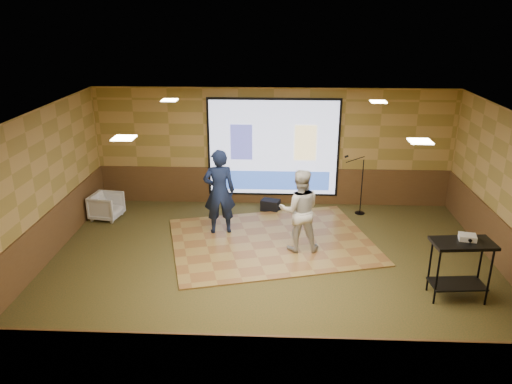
{
  "coord_description": "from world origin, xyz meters",
  "views": [
    {
      "loc": [
        0.11,
        -8.71,
        4.8
      ],
      "look_at": [
        -0.31,
        0.77,
        1.3
      ],
      "focal_mm": 35.0,
      "sensor_mm": 36.0,
      "label": 1
    }
  ],
  "objects_px": {
    "projector": "(468,237)",
    "projector_screen": "(273,149)",
    "av_table": "(461,258)",
    "mic_stand": "(359,195)",
    "banquet_chair": "(106,206)",
    "player_left": "(219,192)",
    "duffel_bag": "(270,205)",
    "dance_floor": "(272,241)",
    "player_right": "(300,210)"
  },
  "relations": [
    {
      "from": "player_left",
      "to": "duffel_bag",
      "type": "xyz_separation_m",
      "value": [
        1.11,
        1.4,
        -0.86
      ]
    },
    {
      "from": "player_left",
      "to": "projector",
      "type": "distance_m",
      "value": 5.14
    },
    {
      "from": "player_left",
      "to": "player_right",
      "type": "height_order",
      "value": "player_left"
    },
    {
      "from": "projector",
      "to": "mic_stand",
      "type": "height_order",
      "value": "mic_stand"
    },
    {
      "from": "player_right",
      "to": "player_left",
      "type": "bearing_deg",
      "value": -27.97
    },
    {
      "from": "mic_stand",
      "to": "duffel_bag",
      "type": "distance_m",
      "value": 2.2
    },
    {
      "from": "player_left",
      "to": "duffel_bag",
      "type": "bearing_deg",
      "value": -140.2
    },
    {
      "from": "dance_floor",
      "to": "banquet_chair",
      "type": "distance_m",
      "value": 4.18
    },
    {
      "from": "duffel_bag",
      "to": "projector_screen",
      "type": "bearing_deg",
      "value": 84.02
    },
    {
      "from": "projector",
      "to": "duffel_bag",
      "type": "bearing_deg",
      "value": 144.07
    },
    {
      "from": "av_table",
      "to": "mic_stand",
      "type": "height_order",
      "value": "mic_stand"
    },
    {
      "from": "av_table",
      "to": "banquet_chair",
      "type": "distance_m",
      "value": 7.98
    },
    {
      "from": "dance_floor",
      "to": "av_table",
      "type": "bearing_deg",
      "value": -32.62
    },
    {
      "from": "av_table",
      "to": "projector",
      "type": "height_order",
      "value": "projector"
    },
    {
      "from": "mic_stand",
      "to": "projector",
      "type": "bearing_deg",
      "value": -87.99
    },
    {
      "from": "banquet_chair",
      "to": "duffel_bag",
      "type": "bearing_deg",
      "value": -70.95
    },
    {
      "from": "projector_screen",
      "to": "av_table",
      "type": "bearing_deg",
      "value": -53.07
    },
    {
      "from": "av_table",
      "to": "duffel_bag",
      "type": "height_order",
      "value": "av_table"
    },
    {
      "from": "projector",
      "to": "banquet_chair",
      "type": "distance_m",
      "value": 8.05
    },
    {
      "from": "player_right",
      "to": "projector",
      "type": "xyz_separation_m",
      "value": [
        2.79,
        -1.63,
        0.23
      ]
    },
    {
      "from": "projector",
      "to": "duffel_bag",
      "type": "distance_m",
      "value": 5.22
    },
    {
      "from": "projector",
      "to": "projector_screen",
      "type": "bearing_deg",
      "value": 140.42
    },
    {
      "from": "projector",
      "to": "mic_stand",
      "type": "distance_m",
      "value": 3.97
    },
    {
      "from": "projector",
      "to": "dance_floor",
      "type": "bearing_deg",
      "value": 161.33
    },
    {
      "from": "banquet_chair",
      "to": "duffel_bag",
      "type": "xyz_separation_m",
      "value": [
        3.95,
        0.68,
        -0.17
      ]
    },
    {
      "from": "player_left",
      "to": "av_table",
      "type": "xyz_separation_m",
      "value": [
        4.45,
        -2.51,
        -0.21
      ]
    },
    {
      "from": "projector_screen",
      "to": "projector",
      "type": "height_order",
      "value": "projector_screen"
    },
    {
      "from": "av_table",
      "to": "mic_stand",
      "type": "distance_m",
      "value": 3.99
    },
    {
      "from": "projector_screen",
      "to": "dance_floor",
      "type": "xyz_separation_m",
      "value": [
        0.01,
        -2.28,
        -1.46
      ]
    },
    {
      "from": "player_right",
      "to": "banquet_chair",
      "type": "bearing_deg",
      "value": -21.72
    },
    {
      "from": "player_left",
      "to": "player_right",
      "type": "relative_size",
      "value": 1.1
    },
    {
      "from": "av_table",
      "to": "player_left",
      "type": "bearing_deg",
      "value": 150.59
    },
    {
      "from": "duffel_bag",
      "to": "mic_stand",
      "type": "bearing_deg",
      "value": -2.66
    },
    {
      "from": "mic_stand",
      "to": "banquet_chair",
      "type": "xyz_separation_m",
      "value": [
        -6.13,
        -0.58,
        -0.18
      ]
    },
    {
      "from": "dance_floor",
      "to": "projector",
      "type": "xyz_separation_m",
      "value": [
        3.36,
        -2.01,
        1.12
      ]
    },
    {
      "from": "projector_screen",
      "to": "player_right",
      "type": "height_order",
      "value": "projector_screen"
    },
    {
      "from": "player_right",
      "to": "av_table",
      "type": "bearing_deg",
      "value": 144.1
    },
    {
      "from": "dance_floor",
      "to": "banquet_chair",
      "type": "xyz_separation_m",
      "value": [
        -4.01,
        1.12,
        0.3
      ]
    },
    {
      "from": "projector_screen",
      "to": "dance_floor",
      "type": "relative_size",
      "value": 0.78
    },
    {
      "from": "projector",
      "to": "av_table",
      "type": "bearing_deg",
      "value": -124.2
    },
    {
      "from": "dance_floor",
      "to": "projector_screen",
      "type": "bearing_deg",
      "value": 90.28
    },
    {
      "from": "av_table",
      "to": "banquet_chair",
      "type": "relative_size",
      "value": 1.58
    },
    {
      "from": "player_right",
      "to": "mic_stand",
      "type": "height_order",
      "value": "player_right"
    },
    {
      "from": "player_left",
      "to": "duffel_bag",
      "type": "distance_m",
      "value": 1.98
    },
    {
      "from": "dance_floor",
      "to": "mic_stand",
      "type": "bearing_deg",
      "value": 38.94
    },
    {
      "from": "projector",
      "to": "duffel_bag",
      "type": "relative_size",
      "value": 0.63
    },
    {
      "from": "dance_floor",
      "to": "player_right",
      "type": "relative_size",
      "value": 2.42
    },
    {
      "from": "player_left",
      "to": "player_right",
      "type": "xyz_separation_m",
      "value": [
        1.74,
        -0.79,
        -0.09
      ]
    },
    {
      "from": "player_left",
      "to": "av_table",
      "type": "distance_m",
      "value": 5.11
    },
    {
      "from": "projector",
      "to": "mic_stand",
      "type": "relative_size",
      "value": 0.19
    }
  ]
}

